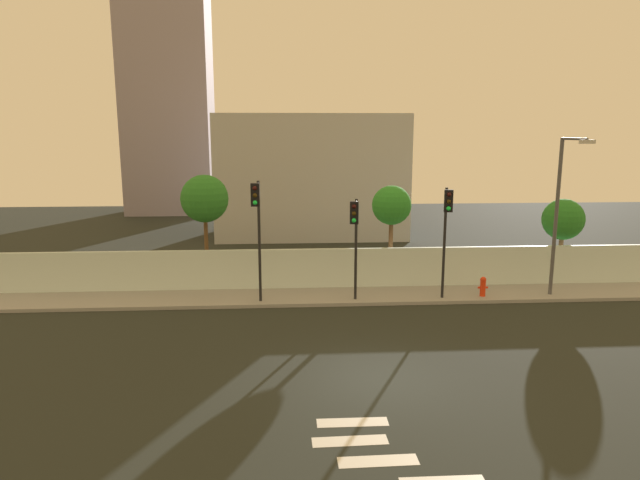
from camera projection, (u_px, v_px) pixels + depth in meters
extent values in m
plane|color=#242822|center=(377.00, 380.00, 16.40)|extent=(80.00, 80.00, 0.00)
cube|color=gray|center=(346.00, 296.00, 24.42)|extent=(36.00, 2.40, 0.15)
cube|color=silver|center=(344.00, 268.00, 25.50)|extent=(36.00, 0.18, 1.80)
cube|color=silver|center=(378.00, 461.00, 12.35)|extent=(1.81, 0.47, 0.01)
cube|color=silver|center=(350.00, 441.00, 13.15)|extent=(1.81, 0.48, 0.01)
cube|color=silver|center=(352.00, 422.00, 13.99)|extent=(1.80, 0.45, 0.01)
cylinder|color=black|center=(259.00, 242.00, 23.06)|extent=(0.12, 0.12, 5.07)
cylinder|color=black|center=(257.00, 184.00, 22.05)|extent=(0.15, 1.11, 0.08)
cube|color=black|center=(255.00, 195.00, 21.57)|extent=(0.35, 0.22, 0.90)
sphere|color=black|center=(255.00, 188.00, 21.40)|extent=(0.18, 0.18, 0.18)
sphere|color=#33260A|center=(255.00, 195.00, 21.45)|extent=(0.18, 0.18, 0.18)
sphere|color=#19F24C|center=(255.00, 203.00, 21.51)|extent=(0.18, 0.18, 0.18)
cylinder|color=black|center=(444.00, 243.00, 23.57)|extent=(0.12, 0.12, 4.75)
cylinder|color=black|center=(448.00, 191.00, 22.70)|extent=(0.24, 0.89, 0.08)
cube|color=black|center=(449.00, 201.00, 22.33)|extent=(0.37, 0.26, 0.90)
sphere|color=black|center=(449.00, 195.00, 22.16)|extent=(0.18, 0.18, 0.18)
sphere|color=#33260A|center=(449.00, 202.00, 22.21)|extent=(0.18, 0.18, 0.18)
sphere|color=#19F24C|center=(449.00, 208.00, 22.27)|extent=(0.18, 0.18, 0.18)
cylinder|color=black|center=(356.00, 250.00, 23.38)|extent=(0.12, 0.12, 4.30)
cylinder|color=black|center=(355.00, 203.00, 22.55)|extent=(0.27, 0.90, 0.08)
cube|color=black|center=(354.00, 213.00, 22.18)|extent=(0.38, 0.27, 0.90)
sphere|color=black|center=(354.00, 206.00, 22.01)|extent=(0.18, 0.18, 0.18)
sphere|color=#33260A|center=(354.00, 213.00, 22.06)|extent=(0.18, 0.18, 0.18)
sphere|color=#19F24C|center=(354.00, 220.00, 22.12)|extent=(0.18, 0.18, 0.18)
cylinder|color=#4C4C51|center=(556.00, 218.00, 23.87)|extent=(0.16, 0.16, 6.79)
cylinder|color=#4C4C51|center=(575.00, 139.00, 22.54)|extent=(0.39, 1.44, 0.10)
cube|color=beige|center=(587.00, 142.00, 21.87)|extent=(0.64, 0.36, 0.16)
cylinder|color=red|center=(483.00, 288.00, 24.15)|extent=(0.24, 0.24, 0.69)
sphere|color=red|center=(483.00, 280.00, 24.08)|extent=(0.26, 0.26, 0.26)
cylinder|color=red|center=(479.00, 288.00, 24.14)|extent=(0.10, 0.09, 0.09)
cylinder|color=red|center=(487.00, 287.00, 24.16)|extent=(0.10, 0.09, 0.09)
cylinder|color=brown|center=(207.00, 250.00, 25.86)|extent=(0.18, 0.18, 3.57)
sphere|color=#2A7726|center=(205.00, 199.00, 25.40)|extent=(2.18, 2.18, 2.18)
cylinder|color=brown|center=(390.00, 250.00, 26.42)|extent=(0.20, 0.20, 3.29)
sphere|color=#2C892B|center=(392.00, 205.00, 26.01)|extent=(1.85, 1.85, 1.85)
cylinder|color=brown|center=(560.00, 256.00, 27.01)|extent=(0.22, 0.22, 2.51)
sphere|color=#277825|center=(563.00, 219.00, 26.66)|extent=(1.97, 1.97, 1.97)
cube|color=#B1B1B1|center=(311.00, 176.00, 38.56)|extent=(12.83, 6.00, 8.32)
cube|color=gray|center=(166.00, 52.00, 47.72)|extent=(7.42, 5.00, 27.79)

